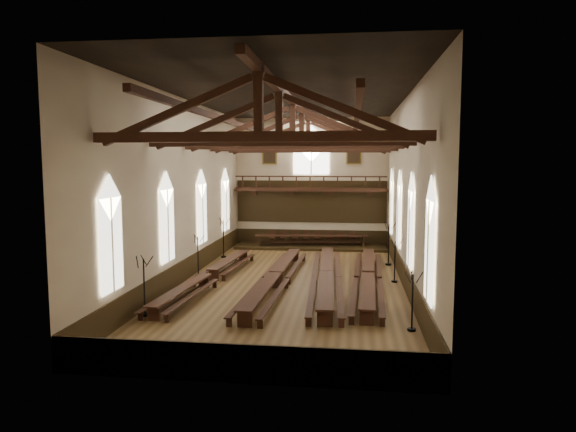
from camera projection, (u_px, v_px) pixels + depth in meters
name	position (u px, v px, depth m)	size (l,w,h in m)	color
ground	(292.00, 282.00, 28.02)	(26.00, 26.00, 0.00)	brown
room_walls	(292.00, 164.00, 27.35)	(26.00, 26.00, 26.00)	beige
wainscot_band	(292.00, 272.00, 27.96)	(12.00, 26.00, 1.20)	#30210E
side_windows	(292.00, 214.00, 27.63)	(11.85, 19.80, 4.50)	silver
end_window	(311.00, 153.00, 40.00)	(2.80, 0.12, 3.80)	white
minstrels_gallery	(311.00, 196.00, 40.11)	(11.80, 1.24, 3.70)	#3C1F13
portraits	(311.00, 155.00, 40.01)	(7.75, 0.09, 1.45)	brown
roof_trusses	(292.00, 130.00, 27.16)	(11.70, 25.70, 2.80)	#3C1F13
refectory_row_a	(209.00, 275.00, 27.59)	(1.87, 13.97, 0.70)	#3C1F13
refectory_row_b	(276.00, 276.00, 27.13)	(1.77, 14.60, 0.77)	#3C1F13
refectory_row_c	(326.00, 274.00, 27.36)	(1.89, 14.83, 0.79)	#3C1F13
refectory_row_d	(368.00, 275.00, 27.29)	(1.77, 14.41, 0.75)	#3C1F13
dais	(311.00, 247.00, 39.25)	(11.40, 2.94, 0.20)	#30210E
high_table	(311.00, 237.00, 39.17)	(8.63, 1.98, 0.80)	#3C1F13
high_chairs	(312.00, 237.00, 40.00)	(6.75, 0.46, 1.04)	#3C1F13
candelabrum_left_near	(145.00, 298.00, 21.84)	(0.74, 0.80, 2.62)	black
candelabrum_left_mid	(198.00, 263.00, 29.46)	(0.69, 0.74, 2.44)	black
candelabrum_left_far	(224.00, 245.00, 35.29)	(0.79, 0.83, 2.74)	black
candelabrum_right_near	(412.00, 313.00, 19.90)	(0.72, 0.67, 2.37)	black
candelabrum_right_mid	(395.00, 269.00, 27.99)	(0.64, 0.73, 2.37)	black
candelabrum_right_far	(389.00, 252.00, 32.62)	(0.80, 0.84, 2.78)	black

